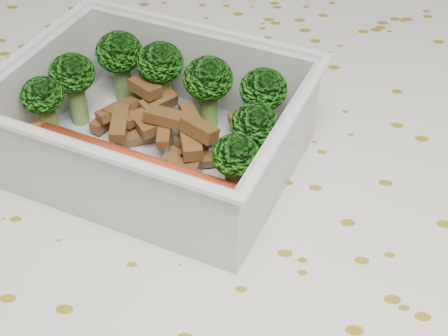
{
  "coord_description": "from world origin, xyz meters",
  "views": [
    {
      "loc": [
        0.03,
        -0.27,
        1.04
      ],
      "look_at": [
        0.0,
        0.01,
        0.78
      ],
      "focal_mm": 50.0,
      "sensor_mm": 36.0,
      "label": 1
    }
  ],
  "objects": [
    {
      "name": "dining_table",
      "position": [
        0.0,
        0.0,
        0.67
      ],
      "size": [
        1.4,
        0.9,
        0.75
      ],
      "color": "brown",
      "rests_on": "ground"
    },
    {
      "name": "tablecloth",
      "position": [
        0.0,
        0.0,
        0.72
      ],
      "size": [
        1.46,
        0.96,
        0.19
      ],
      "color": "silver",
      "rests_on": "dining_table"
    },
    {
      "name": "lunch_container",
      "position": [
        -0.04,
        0.04,
        0.78
      ],
      "size": [
        0.22,
        0.2,
        0.06
      ],
      "color": "silver",
      "rests_on": "tablecloth"
    },
    {
      "name": "broccoli_florets",
      "position": [
        -0.04,
        0.06,
        0.8
      ],
      "size": [
        0.17,
        0.14,
        0.05
      ],
      "color": "#608C3F",
      "rests_on": "lunch_container"
    },
    {
      "name": "meat_pile",
      "position": [
        -0.04,
        0.05,
        0.77
      ],
      "size": [
        0.12,
        0.09,
        0.03
      ],
      "color": "brown",
      "rests_on": "lunch_container"
    },
    {
      "name": "sausage",
      "position": [
        -0.05,
        0.0,
        0.78
      ],
      "size": [
        0.15,
        0.08,
        0.03
      ],
      "color": "#B53B1B",
      "rests_on": "lunch_container"
    }
  ]
}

